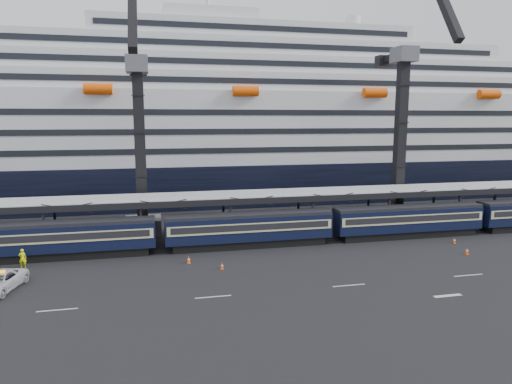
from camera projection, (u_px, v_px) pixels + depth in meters
ground at (351, 269)px, 44.35m from camera, size 260.00×260.00×0.00m
lane_markings at (459, 281)px, 41.07m from camera, size 111.00×4.27×0.02m
train at (278, 226)px, 52.63m from camera, size 133.05×3.00×4.05m
canopy at (306, 194)px, 57.01m from camera, size 130.00×6.25×5.53m
cruise_ship at (246, 130)px, 86.47m from camera, size 214.09×28.84×34.00m
crane_dark_near at (140, 140)px, 56.06m from camera, size 4.50×17.75×35.08m
crane_dark_mid at (402, 127)px, 62.41m from camera, size 4.50×18.24×39.64m
worker at (23, 258)px, 44.68m from camera, size 0.72×0.50×1.93m
traffic_cone_c at (189, 260)px, 46.17m from camera, size 0.38×0.38×0.76m
traffic_cone_d at (222, 266)px, 44.39m from camera, size 0.34×0.34×0.67m
traffic_cone_e at (467, 251)px, 49.25m from camera, size 0.38×0.38×0.77m
traffic_cone_f at (454, 240)px, 53.65m from camera, size 0.34×0.34×0.69m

